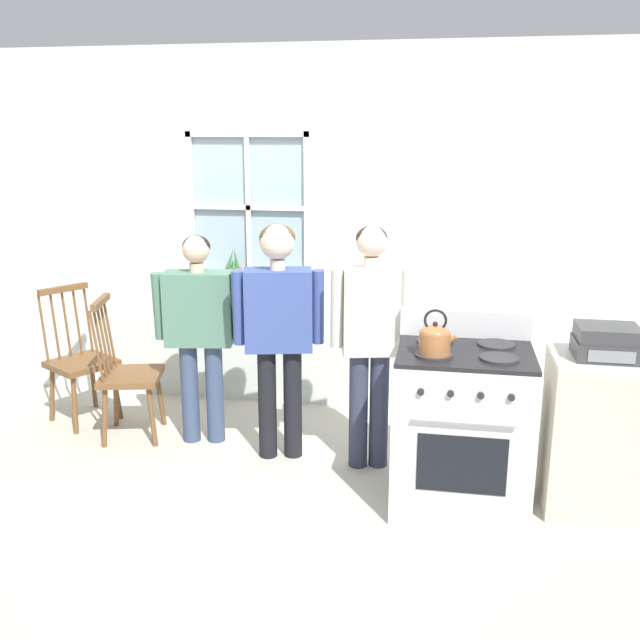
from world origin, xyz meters
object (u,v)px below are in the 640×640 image
Objects in this scene: chair_by_window at (128,376)px; side_counter at (596,433)px; person_elderly_left at (199,321)px; potted_plant at (234,271)px; person_adult_right at (370,329)px; stereo at (607,342)px; chair_near_wall at (80,362)px; kettle at (435,338)px; person_teen_center at (278,317)px; stove at (462,427)px.

chair_by_window is 3.06m from side_counter.
person_elderly_left reaches higher than chair_by_window.
potted_plant is 0.28× the size of side_counter.
stereo is (1.32, -0.30, 0.07)m from person_adult_right.
chair_near_wall is at bearing 52.25° from chair_by_window.
side_counter is (3.02, -0.45, 0.00)m from chair_by_window.
side_counter is at bearing 14.18° from kettle.
person_elderly_left is 0.93× the size of person_teen_center.
stereo is at bearing -69.48° from chair_near_wall.
person_elderly_left reaches higher than stereo.
person_teen_center reaches higher than stereo.
kettle is (2.11, -0.68, 0.58)m from chair_by_window.
stove is at bearing -172.34° from side_counter.
person_adult_right is 1.48m from potted_plant.
chair_near_wall is at bearing 160.75° from kettle.
chair_by_window is at bearing -83.18° from chair_near_wall.
person_teen_center is 2.00m from side_counter.
side_counter is at bearing 7.66° from stove.
chair_near_wall is at bearing 168.84° from stereo.
person_elderly_left is 1.33× the size of stove.
potted_plant is at bearing -49.26° from chair_by_window.
person_adult_right reaches higher than chair_near_wall.
person_adult_right is at bearing 128.03° from kettle.
potted_plant is at bearing 79.10° from person_elderly_left.
stove reaches higher than chair_near_wall.
person_elderly_left is 2.57m from side_counter.
side_counter is (1.32, -0.28, -0.47)m from person_adult_right.
chair_near_wall is at bearing 154.88° from person_teen_center.
potted_plant reaches higher than stereo.
person_teen_center is at bearing -22.97° from person_elderly_left.
chair_near_wall reaches higher than side_counter.
person_teen_center is 1.00× the size of person_adult_right.
person_adult_right reaches higher than stereo.
stereo is at bearing -111.70° from chair_by_window.
stove is (2.28, -0.55, 0.02)m from chair_by_window.
person_teen_center reaches higher than chair_by_window.
kettle is (2.58, -0.90, 0.58)m from chair_near_wall.
side_counter is at bearing -26.00° from potted_plant.
potted_plant reaches higher than kettle.
person_adult_right is 6.27× the size of kettle.
kettle reaches higher than stove.
person_adult_right reaches higher than kettle.
chair_by_window reaches higher than side_counter.
chair_near_wall is at bearing 169.16° from side_counter.
kettle reaches higher than side_counter.
person_teen_center is at bearing -57.64° from potted_plant.
kettle is 0.73× the size of stereo.
chair_by_window is 1.23m from person_teen_center.
side_counter is at bearing -69.15° from chair_near_wall.
person_adult_right is 1.43× the size of stove.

